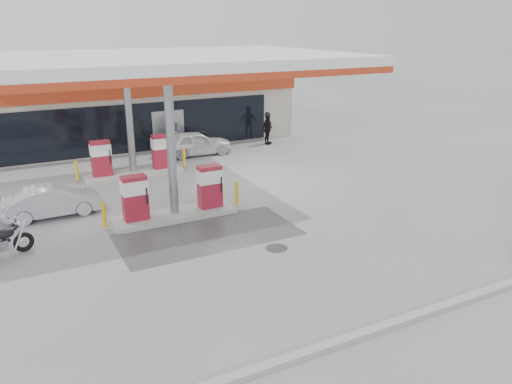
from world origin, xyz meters
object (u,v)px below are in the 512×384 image
pump_island_far (133,160)px  biker_walking (267,129)px  pump_island_near (174,199)px  hatchback_silver (53,201)px  attendant (175,138)px  sedan_white (196,143)px

pump_island_far → biker_walking: biker_walking is taller
pump_island_near → hatchback_silver: (-3.90, 2.20, -0.14)m
hatchback_silver → biker_walking: bearing=-64.0°
pump_island_near → biker_walking: size_ratio=2.88×
pump_island_near → attendant: bearing=71.3°
sedan_white → biker_walking: (4.62, 0.47, 0.24)m
pump_island_near → attendant: attendant is taller
biker_walking → attendant: bearing=144.9°
pump_island_far → biker_walking: bearing=17.3°
pump_island_near → biker_walking: bearing=45.4°
sedan_white → attendant: attendant is taller
attendant → hatchback_silver: (-6.89, -6.60, -0.33)m
pump_island_far → hatchback_silver: 5.45m
pump_island_near → pump_island_far: 6.00m
pump_island_near → hatchback_silver: bearing=150.6°
sedan_white → pump_island_near: bearing=155.7°
attendant → pump_island_far: bearing=138.8°
pump_island_near → hatchback_silver: size_ratio=1.49×
attendant → biker_walking: 5.58m
pump_island_far → biker_walking: size_ratio=2.88×
sedan_white → attendant: size_ratio=2.12×
pump_island_near → pump_island_far: bearing=90.0°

